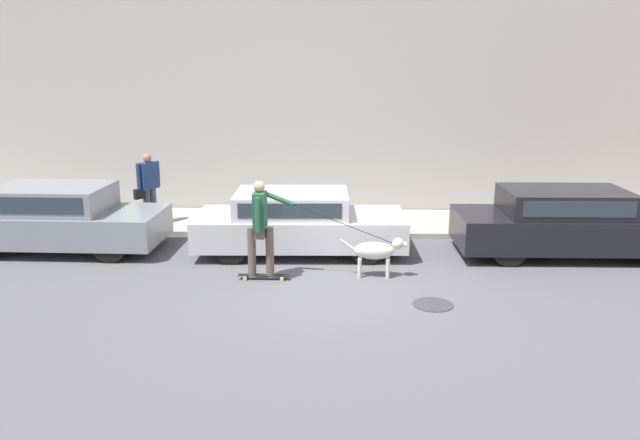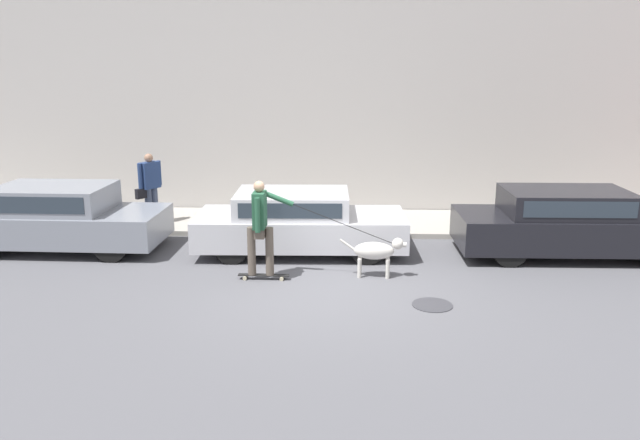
{
  "view_description": "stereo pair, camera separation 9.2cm",
  "coord_description": "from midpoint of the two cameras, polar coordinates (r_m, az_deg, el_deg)",
  "views": [
    {
      "loc": [
        0.29,
        -9.9,
        3.69
      ],
      "look_at": [
        -0.09,
        1.06,
        0.95
      ],
      "focal_mm": 35.0,
      "sensor_mm": 36.0,
      "label": 1
    },
    {
      "loc": [
        0.38,
        -9.9,
        3.69
      ],
      "look_at": [
        -0.09,
        1.06,
        0.95
      ],
      "focal_mm": 35.0,
      "sensor_mm": 36.0,
      "label": 2
    }
  ],
  "objects": [
    {
      "name": "parked_car_1",
      "position": [
        12.48,
        -2.22,
        -0.25
      ],
      "size": [
        4.2,
        1.85,
        1.24
      ],
      "rotation": [
        0.0,
        0.0,
        0.03
      ],
      "color": "black",
      "rests_on": "ground_plane"
    },
    {
      "name": "manhole_cover",
      "position": [
        10.09,
        10.04,
        -7.62
      ],
      "size": [
        0.64,
        0.64,
        0.01
      ],
      "color": "#38383D",
      "rests_on": "ground_plane"
    },
    {
      "name": "skateboarder",
      "position": [
        10.83,
        -5.66,
        -0.38
      ],
      "size": [
        2.82,
        0.59,
        1.77
      ],
      "rotation": [
        0.0,
        0.0,
        -0.01
      ],
      "color": "beige",
      "rests_on": "ground_plane"
    },
    {
      "name": "parked_car_0",
      "position": [
        13.7,
        -22.88,
        0.1
      ],
      "size": [
        4.08,
        1.8,
        1.33
      ],
      "rotation": [
        0.0,
        0.0,
        -0.02
      ],
      "color": "black",
      "rests_on": "ground_plane"
    },
    {
      "name": "sidewalk_curb",
      "position": [
        14.77,
        0.61,
        -0.21
      ],
      "size": [
        30.0,
        2.35,
        0.12
      ],
      "color": "#A39E93",
      "rests_on": "ground_plane"
    },
    {
      "name": "pedestrian_with_bag",
      "position": [
        14.77,
        -15.59,
        3.05
      ],
      "size": [
        0.48,
        0.63,
        1.62
      ],
      "rotation": [
        0.0,
        0.0,
        2.54
      ],
      "color": "#3D4760",
      "rests_on": "sidewalk_curb"
    },
    {
      "name": "back_wall",
      "position": [
        15.68,
        0.76,
        11.43
      ],
      "size": [
        32.0,
        0.3,
        5.96
      ],
      "color": "#B2ADA8",
      "rests_on": "ground_plane"
    },
    {
      "name": "parked_car_2",
      "position": [
        13.21,
        21.68,
        -0.28
      ],
      "size": [
        4.53,
        1.74,
        1.33
      ],
      "rotation": [
        0.0,
        0.0,
        0.01
      ],
      "color": "black",
      "rests_on": "ground_plane"
    },
    {
      "name": "dog",
      "position": [
        11.12,
        4.95,
        -2.85
      ],
      "size": [
        1.18,
        0.35,
        0.73
      ],
      "rotation": [
        0.0,
        0.0,
        -0.05
      ],
      "color": "beige",
      "rests_on": "ground_plane"
    },
    {
      "name": "ground_plane",
      "position": [
        10.57,
        0.03,
        -6.41
      ],
      "size": [
        36.0,
        36.0,
        0.0
      ],
      "primitive_type": "plane",
      "color": "#545459"
    }
  ]
}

